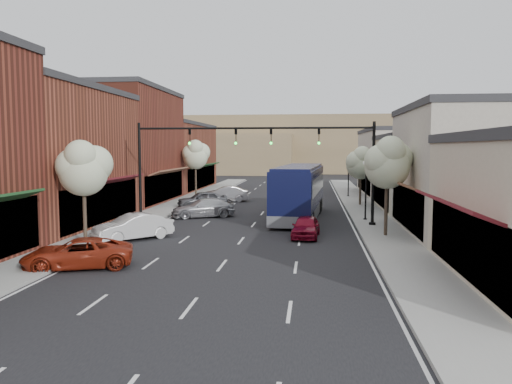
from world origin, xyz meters
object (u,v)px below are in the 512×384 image
(lamp_post_near, at_px, (366,180))
(parked_car_d, at_px, (202,199))
(lamp_post_far, at_px, (349,169))
(parked_car_e, at_px, (225,194))
(tree_right_near, at_px, (388,162))
(parked_car_b, at_px, (133,227))
(tree_right_far, at_px, (361,162))
(tree_left_near, at_px, (84,167))
(signal_mast_right, at_px, (337,158))
(parked_car_c, at_px, (203,208))
(signal_mast_left, at_px, (173,157))
(tree_left_far, at_px, (196,154))
(red_hatchback, at_px, (306,227))
(coach_bus, at_px, (299,191))
(parked_car_a, at_px, (78,253))

(lamp_post_near, xyz_separation_m, parked_car_d, (-13.43, 6.71, -2.26))
(lamp_post_far, height_order, parked_car_e, lamp_post_far)
(lamp_post_far, bearing_deg, parked_car_e, -156.24)
(lamp_post_far, bearing_deg, tree_right_near, -88.70)
(tree_right_near, relative_size, parked_car_b, 1.32)
(tree_right_far, height_order, tree_left_near, tree_left_near)
(signal_mast_right, xyz_separation_m, parked_car_d, (-11.25, 9.21, -3.88))
(lamp_post_far, distance_m, parked_car_c, 20.74)
(signal_mast_left, height_order, tree_left_far, signal_mast_left)
(lamp_post_near, relative_size, parked_car_e, 0.97)
(tree_right_near, height_order, lamp_post_near, tree_right_near)
(lamp_post_far, bearing_deg, signal_mast_right, -96.22)
(signal_mast_left, distance_m, tree_left_near, 8.48)
(tree_left_far, bearing_deg, signal_mast_left, -81.65)
(tree_right_far, bearing_deg, red_hatchback, -105.98)
(tree_left_near, bearing_deg, lamp_post_far, 60.22)
(red_hatchback, xyz_separation_m, parked_car_d, (-9.27, 13.71, 0.11))
(lamp_post_near, bearing_deg, tree_right_far, 86.69)
(signal_mast_left, relative_size, coach_bus, 0.63)
(signal_mast_left, height_order, tree_right_far, signal_mast_left)
(tree_right_far, xyz_separation_m, tree_left_near, (-16.60, -20.00, 0.23))
(tree_left_near, bearing_deg, parked_car_e, 80.72)
(lamp_post_far, relative_size, parked_car_c, 0.92)
(coach_bus, bearing_deg, parked_car_a, -114.18)
(tree_right_near, height_order, parked_car_c, tree_right_near)
(parked_car_b, bearing_deg, tree_left_far, 138.93)
(signal_mast_right, relative_size, lamp_post_far, 1.85)
(lamp_post_far, bearing_deg, parked_car_c, -125.76)
(signal_mast_right, distance_m, lamp_post_near, 3.69)
(coach_bus, bearing_deg, parked_car_e, 129.50)
(parked_car_c, height_order, parked_car_d, parked_car_d)
(lamp_post_near, bearing_deg, lamp_post_far, 90.00)
(lamp_post_near, relative_size, coach_bus, 0.34)
(lamp_post_near, bearing_deg, tree_right_near, -85.23)
(signal_mast_left, bearing_deg, coach_bus, 23.41)
(parked_car_b, height_order, parked_car_d, parked_car_d)
(signal_mast_left, xyz_separation_m, tree_left_far, (-2.63, 17.95, -0.02))
(signal_mast_right, distance_m, parked_car_d, 15.05)
(tree_right_near, distance_m, tree_right_far, 16.01)
(parked_car_a, distance_m, parked_car_e, 27.79)
(signal_mast_left, distance_m, tree_right_near, 14.55)
(red_hatchback, bearing_deg, parked_car_c, 139.65)
(signal_mast_left, distance_m, tree_right_far, 18.39)
(tree_right_near, bearing_deg, parked_car_b, -170.97)
(tree_right_far, height_order, parked_car_c, tree_right_far)
(signal_mast_right, xyz_separation_m, tree_right_near, (2.73, -4.05, -0.17))
(signal_mast_right, bearing_deg, coach_bus, 124.62)
(tree_left_near, bearing_deg, red_hatchback, 16.65)
(tree_right_near, bearing_deg, signal_mast_left, 163.81)
(tree_right_far, bearing_deg, tree_left_far, 160.13)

